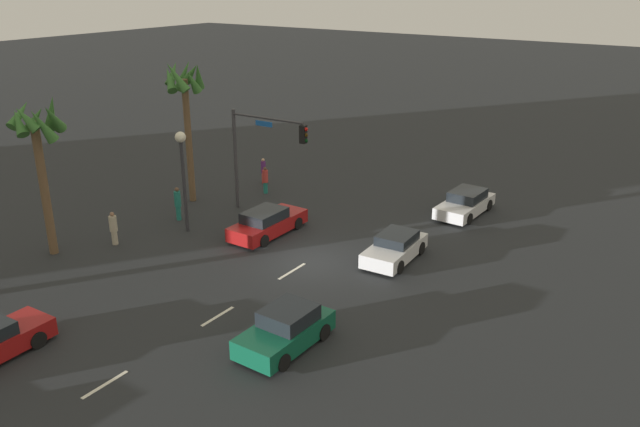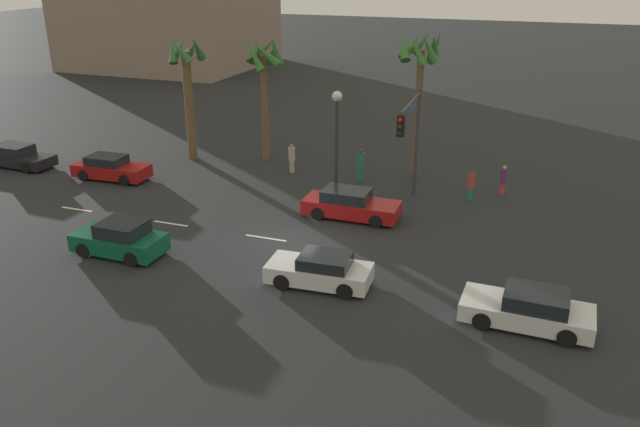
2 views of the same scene
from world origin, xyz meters
The scene contains 16 objects.
ground_plane centered at (0.00, 0.00, 0.00)m, with size 220.00×220.00×0.00m, color #232628.
lane_stripe_1 centered at (-11.83, 0.00, 0.01)m, with size 1.85×0.14×0.01m, color silver.
lane_stripe_2 centered at (-6.35, 0.00, 0.01)m, with size 1.83×0.14×0.01m, color silver.
lane_stripe_3 centered at (-1.36, 0.00, 0.01)m, with size 2.00×0.14×0.01m, color silver.
car_1 centered at (10.21, -3.63, 0.62)m, with size 4.49×2.07×1.34m.
car_2 centered at (-6.56, -3.56, 0.68)m, with size 3.96×1.99×1.49m.
car_3 centered at (1.50, 3.70, 0.65)m, with size 4.67×1.91×1.40m.
car_4 centered at (2.44, -3.27, 0.60)m, with size 4.12×2.03×1.29m.
traffic_signal centered at (3.86, 6.01, 3.93)m, with size 0.40×5.02×5.76m.
streetlamp centered at (-0.49, 7.52, 3.82)m, with size 0.56×0.56×5.36m.
pedestrian_0 centered at (0.43, 9.09, 1.00)m, with size 0.49×0.49×1.88m.
pedestrian_1 centered at (8.24, 9.37, 0.88)m, with size 0.43×0.43×1.66m.
pedestrian_2 centered at (-3.82, 9.24, 0.90)m, with size 0.53×0.53×1.73m.
pedestrian_3 centered at (6.72, 8.00, 0.88)m, with size 0.50×0.50×1.68m.
palm_tree_1 centered at (3.18, 10.79, 6.48)m, with size 2.64×2.55×8.37m.
palm_tree_2 centered at (-6.14, 10.74, 5.80)m, with size 2.48×2.65×7.69m.
Camera 1 is at (-22.80, -16.07, 12.88)m, focal length 36.28 mm.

